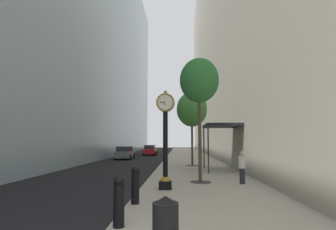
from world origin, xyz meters
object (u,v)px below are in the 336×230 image
(street_tree_mid_near, at_px, (192,110))
(trash_bin, at_px, (165,222))
(street_clock, at_px, (165,134))
(car_red_near, at_px, (150,150))
(car_grey_mid, at_px, (125,153))
(bollard_second, at_px, (135,184))
(pedestrian_walking, at_px, (242,167))
(street_tree_near, at_px, (199,81))
(bollard_nearest, at_px, (119,200))

(street_tree_mid_near, relative_size, trash_bin, 6.05)
(street_clock, distance_m, car_red_near, 29.81)
(car_grey_mid, bearing_deg, bollard_second, -77.26)
(street_tree_mid_near, relative_size, pedestrian_walking, 3.95)
(street_clock, height_order, car_grey_mid, street_clock)
(bollard_second, height_order, car_grey_mid, car_grey_mid)
(bollard_second, distance_m, street_tree_mid_near, 14.52)
(trash_bin, bearing_deg, street_clock, 93.17)
(street_tree_mid_near, height_order, pedestrian_walking, street_tree_mid_near)
(trash_bin, relative_size, car_red_near, 0.24)
(street_tree_near, relative_size, trash_bin, 6.23)
(street_tree_near, bearing_deg, street_clock, -130.40)
(bollard_nearest, relative_size, car_grey_mid, 0.31)
(bollard_second, bearing_deg, trash_bin, -71.91)
(car_grey_mid, bearing_deg, street_tree_mid_near, -50.57)
(street_clock, height_order, street_tree_near, street_tree_near)
(car_grey_mid, bearing_deg, street_clock, -73.31)
(street_tree_near, distance_m, street_tree_mid_near, 8.91)
(street_tree_near, xyz_separation_m, car_grey_mid, (-7.82, 18.40, -4.67))
(pedestrian_walking, bearing_deg, street_clock, -157.25)
(car_red_near, bearing_deg, street_tree_near, -78.27)
(bollard_nearest, bearing_deg, car_red_near, 95.15)
(street_clock, xyz_separation_m, street_tree_near, (1.70, 2.00, 2.85))
(street_clock, relative_size, pedestrian_walking, 2.76)
(bollard_nearest, relative_size, trash_bin, 1.21)
(street_tree_mid_near, distance_m, pedestrian_walking, 10.34)
(bollard_nearest, height_order, bollard_second, same)
(bollard_nearest, distance_m, bollard_second, 2.43)
(bollard_second, relative_size, trash_bin, 1.21)
(car_grey_mid, bearing_deg, car_red_near, 76.92)
(pedestrian_walking, distance_m, car_red_near, 28.97)
(bollard_second, bearing_deg, street_tree_near, 61.68)
(car_red_near, relative_size, car_grey_mid, 1.07)
(car_red_near, distance_m, car_grey_mid, 9.33)
(street_tree_near, distance_m, car_red_near, 28.45)
(street_tree_near, bearing_deg, car_red_near, 101.73)
(street_tree_near, xyz_separation_m, car_red_near, (-5.70, 27.48, -4.66))
(car_red_near, bearing_deg, street_tree_mid_near, -72.94)
(pedestrian_walking, distance_m, car_grey_mid, 21.25)
(street_clock, distance_m, street_tree_mid_near, 11.28)
(bollard_nearest, relative_size, pedestrian_walking, 0.79)
(street_clock, height_order, pedestrian_walking, street_clock)
(bollard_second, xyz_separation_m, car_grey_mid, (-5.24, 23.18, -0.04))
(street_clock, bearing_deg, pedestrian_walking, 22.75)
(car_red_near, xyz_separation_m, car_grey_mid, (-2.11, -9.08, -0.00))
(bollard_second, relative_size, street_tree_near, 0.19)
(street_tree_near, bearing_deg, pedestrian_walking, -11.85)
(bollard_second, relative_size, car_red_near, 0.29)
(car_red_near, bearing_deg, trash_bin, -83.09)
(street_clock, relative_size, car_grey_mid, 1.08)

